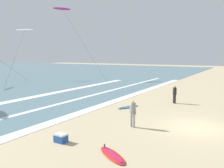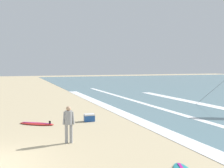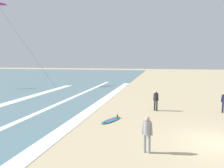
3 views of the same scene
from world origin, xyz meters
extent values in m
plane|color=tan|center=(0.00, 0.00, 0.00)|extent=(160.00, 160.00, 0.00)
cube|color=white|center=(0.76, 8.21, 0.01)|extent=(50.17, 0.99, 0.01)
cube|color=white|center=(-0.28, 11.80, 0.01)|extent=(55.19, 0.53, 0.01)
cylinder|color=#232328|center=(6.44, 3.07, 0.41)|extent=(0.13, 0.13, 0.82)
cylinder|color=#232328|center=(6.55, 3.23, 0.41)|extent=(0.13, 0.13, 0.82)
cylinder|color=#232328|center=(6.50, 3.15, 1.11)|extent=(0.32, 0.32, 0.58)
cylinder|color=#232328|center=(6.39, 2.99, 1.08)|extent=(0.15, 0.16, 0.56)
cylinder|color=#232328|center=(6.60, 3.30, 1.08)|extent=(0.15, 0.16, 0.56)
sphere|color=#DBB28E|center=(6.50, 3.15, 1.49)|extent=(0.21, 0.21, 0.21)
cylinder|color=#141938|center=(6.85, -1.81, 0.41)|extent=(0.13, 0.13, 0.82)
cylinder|color=#141938|center=(6.87, -1.72, 1.08)|extent=(0.12, 0.15, 0.56)
cylinder|color=gray|center=(-1.78, 3.44, 0.41)|extent=(0.13, 0.13, 0.82)
cylinder|color=gray|center=(-1.84, 3.25, 0.41)|extent=(0.13, 0.13, 0.82)
cylinder|color=gray|center=(-1.81, 3.35, 1.11)|extent=(0.32, 0.32, 0.58)
cylinder|color=gray|center=(-1.76, 3.53, 1.08)|extent=(0.12, 0.15, 0.56)
cylinder|color=gray|center=(-1.86, 3.16, 1.08)|extent=(0.12, 0.15, 0.56)
sphere|color=tan|center=(-1.81, 3.35, 1.49)|extent=(0.21, 0.21, 0.21)
ellipsoid|color=teal|center=(2.90, 5.96, 0.04)|extent=(2.18, 1.30, 0.09)
cube|color=#BF198C|center=(2.90, 5.96, 0.09)|extent=(1.71, 0.72, 0.01)
cube|color=black|center=(3.66, 5.67, 0.17)|extent=(0.12, 0.06, 0.16)
cylinder|color=#333333|center=(18.40, 21.83, 6.07)|extent=(1.18, 9.77, 12.16)
camera|label=1|loc=(-14.75, -2.64, 4.36)|focal=39.26mm
camera|label=2|loc=(9.42, 1.19, 3.33)|focal=42.75mm
camera|label=3|loc=(-11.50, 2.84, 4.06)|focal=36.88mm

